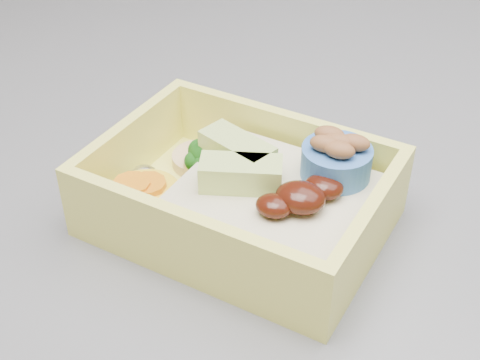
% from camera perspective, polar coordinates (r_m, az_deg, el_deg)
% --- Properties ---
extents(bento_box, '(0.23, 0.18, 0.07)m').
position_cam_1_polar(bento_box, '(0.48, 0.79, -1.38)').
color(bento_box, '#F5F165').
rests_on(bento_box, island).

